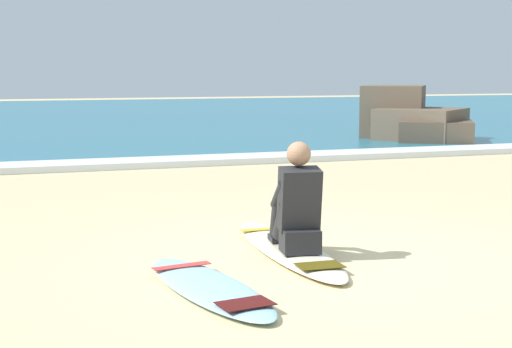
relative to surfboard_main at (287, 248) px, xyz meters
name	(u,v)px	position (x,y,z in m)	size (l,w,h in m)	color
ground_plane	(332,262)	(0.23, -0.46, -0.04)	(80.00, 80.00, 0.00)	beige
sea	(77,117)	(0.23, 20.35, 0.01)	(80.00, 28.00, 0.10)	teal
breaking_foam	(160,162)	(0.23, 6.65, 0.02)	(80.00, 0.90, 0.11)	white
surfboard_main	(287,248)	(0.00, 0.00, 0.00)	(0.60, 2.48, 0.08)	#EFE5C6
surfer_seated	(297,208)	(0.01, -0.21, 0.40)	(0.43, 0.74, 0.95)	#232326
surfboard_spare_near	(209,287)	(-1.00, -0.96, 0.00)	(0.80, 1.93, 0.08)	#9ED1E5
rock_outcrop_distant	(410,121)	(6.45, 8.98, 0.45)	(2.38, 3.50, 1.28)	brown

